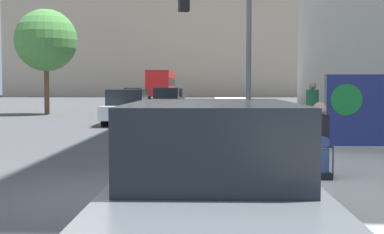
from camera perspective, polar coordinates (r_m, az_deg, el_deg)
ground_plane at (r=7.77m, az=-7.13°, el=-8.84°), size 160.00×160.00×0.00m
sidewalk_curb at (r=22.76m, az=9.03°, el=-0.61°), size 3.85×90.00×0.13m
seated_protester at (r=9.24m, az=13.41°, el=-1.94°), size 0.95×0.77×1.24m
pedestrian_behind at (r=14.67m, az=12.69°, el=0.57°), size 0.34×0.34×1.61m
protest_banner at (r=13.01m, az=17.66°, el=0.69°), size 1.78×0.06×1.77m
traffic_light_pole at (r=16.58m, az=3.31°, el=9.46°), size 2.26×2.02×4.87m
parked_car_curbside at (r=5.17m, az=2.15°, el=-6.70°), size 1.73×4.77×1.49m
car_on_road_nearest at (r=22.73m, az=-6.82°, el=1.09°), size 1.72×4.48×1.47m
car_on_road_midblock at (r=33.05m, az=-2.70°, el=1.83°), size 1.71×4.17×1.49m
car_on_road_distant at (r=42.94m, az=-2.05°, el=2.15°), size 1.80×4.73×1.39m
car_on_road_far_lane at (r=53.93m, az=-6.30°, el=2.38°), size 1.78×4.20×1.38m
city_bus_on_road at (r=63.31m, az=-3.30°, el=3.63°), size 2.57×11.34×3.29m
motorcycle_on_road at (r=17.87m, az=-4.49°, el=-0.20°), size 0.28×2.04×1.19m
street_tree_midblock at (r=31.29m, az=-15.31°, el=7.88°), size 3.48×3.48×5.90m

